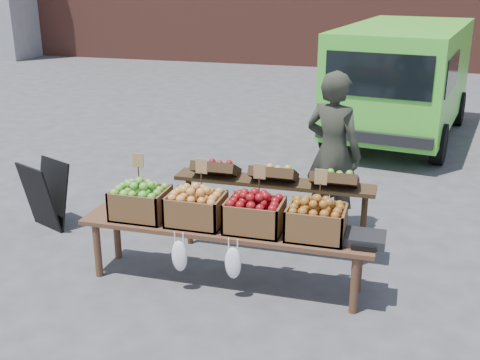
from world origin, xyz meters
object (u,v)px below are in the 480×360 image
(crate_red_apples, at_px, (254,216))
(weighing_scale, at_px, (365,239))
(display_bench, at_px, (225,255))
(crate_green_apples, at_px, (316,222))
(vendor, at_px, (333,154))
(crate_russet_pears, at_px, (196,209))
(chalkboard_sign, at_px, (46,195))
(crate_golden_apples, at_px, (141,203))
(back_table, at_px, (273,207))
(delivery_van, at_px, (402,82))

(crate_red_apples, height_order, weighing_scale, crate_red_apples)
(display_bench, relative_size, crate_green_apples, 5.40)
(crate_red_apples, bearing_deg, vendor, 71.56)
(vendor, relative_size, crate_russet_pears, 3.59)
(crate_russet_pears, relative_size, crate_green_apples, 1.00)
(crate_russet_pears, bearing_deg, crate_green_apples, 0.00)
(chalkboard_sign, bearing_deg, vendor, 38.37)
(vendor, bearing_deg, crate_golden_apples, 64.67)
(chalkboard_sign, height_order, back_table, back_table)
(crate_golden_apples, distance_m, crate_green_apples, 1.65)
(crate_green_apples, bearing_deg, crate_golden_apples, 180.00)
(crate_red_apples, bearing_deg, weighing_scale, 0.00)
(weighing_scale, bearing_deg, display_bench, 180.00)
(back_table, xyz_separation_m, crate_golden_apples, (-1.11, -0.72, 0.19))
(chalkboard_sign, bearing_deg, weighing_scale, 13.11)
(crate_golden_apples, bearing_deg, chalkboard_sign, 155.36)
(delivery_van, distance_m, weighing_scale, 5.81)
(crate_green_apples, xyz_separation_m, weighing_scale, (0.43, 0.00, -0.10))
(back_table, bearing_deg, display_bench, -111.55)
(crate_golden_apples, xyz_separation_m, crate_green_apples, (1.65, 0.00, 0.00))
(weighing_scale, bearing_deg, crate_russet_pears, 180.00)
(back_table, bearing_deg, crate_russet_pears, -127.84)
(back_table, bearing_deg, chalkboard_sign, -179.18)
(display_bench, xyz_separation_m, crate_green_apples, (0.82, 0.00, 0.42))
(display_bench, height_order, weighing_scale, weighing_scale)
(display_bench, bearing_deg, delivery_van, 76.66)
(display_bench, bearing_deg, crate_red_apples, 0.00)
(crate_russet_pears, xyz_separation_m, weighing_scale, (1.52, 0.00, -0.10))
(delivery_van, distance_m, crate_red_apples, 5.90)
(vendor, distance_m, display_bench, 1.77)
(delivery_van, xyz_separation_m, chalkboard_sign, (-3.69, -5.11, -0.57))
(crate_green_apples, bearing_deg, back_table, 126.90)
(back_table, distance_m, crate_red_apples, 0.74)
(delivery_van, distance_m, vendor, 4.36)
(vendor, height_order, weighing_scale, vendor)
(delivery_van, xyz_separation_m, display_bench, (-1.37, -5.79, -0.67))
(back_table, xyz_separation_m, crate_red_apples, (-0.01, -0.72, 0.19))
(delivery_van, bearing_deg, crate_golden_apples, -101.79)
(back_table, distance_m, weighing_scale, 1.21)
(vendor, distance_m, back_table, 0.97)
(crate_russet_pears, distance_m, weighing_scale, 1.53)
(crate_red_apples, distance_m, crate_green_apples, 0.55)
(chalkboard_sign, xyz_separation_m, crate_red_apples, (2.59, -0.68, 0.32))
(vendor, bearing_deg, delivery_van, -76.14)
(vendor, relative_size, display_bench, 0.66)
(vendor, relative_size, crate_red_apples, 3.59)
(crate_russet_pears, bearing_deg, vendor, 54.76)
(delivery_van, distance_m, chalkboard_sign, 6.33)
(delivery_van, xyz_separation_m, weighing_scale, (-0.12, -5.79, -0.34))
(display_bench, height_order, crate_red_apples, crate_red_apples)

